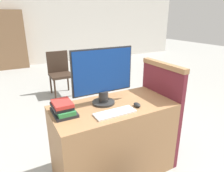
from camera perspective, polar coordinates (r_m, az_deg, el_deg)
wall_back at (r=7.33m, az=-22.79°, el=16.42°), size 12.00×0.06×2.80m
desk at (r=2.14m, az=0.37°, el=-15.03°), size 1.19×0.60×0.78m
carrel_divider at (r=2.37m, az=13.52°, el=-6.73°), size 0.07×0.63×1.13m
monitor at (r=1.89m, az=-2.59°, el=2.86°), size 0.62×0.22×0.55m
keyboard at (r=1.78m, az=0.83°, el=-7.68°), size 0.38×0.14×0.02m
mouse at (r=1.92m, az=7.18°, el=-5.35°), size 0.05×0.09×0.04m
book_stack at (r=1.81m, az=-13.79°, el=-6.21°), size 0.19×0.27×0.12m
far_chair at (r=4.35m, az=-14.71°, el=4.20°), size 0.44×0.44×0.90m
bookshelf_far at (r=7.07m, az=-27.17°, el=11.57°), size 0.91×0.32×1.78m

